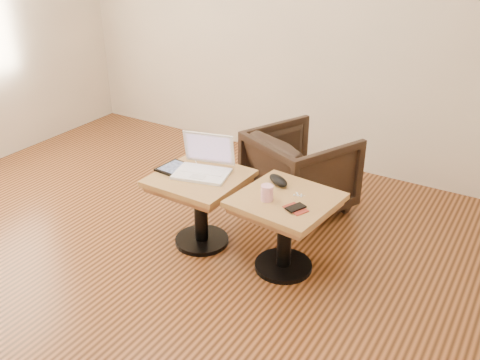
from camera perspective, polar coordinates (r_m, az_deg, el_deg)
The scene contains 11 objects.
room_shell at distance 3.04m, azimuth -14.45°, elevation 11.64°, with size 4.52×4.52×2.71m.
side_table_left at distance 3.63m, azimuth -4.28°, elevation -1.39°, with size 0.59×0.59×0.52m.
side_table_right at distance 3.36m, azimuth 4.86°, elevation -3.84°, with size 0.64×0.64×0.52m.
laptop at distance 3.60m, azimuth -3.85°, elevation 1.57°, with size 0.42×0.38×0.25m.
tablet at distance 3.68m, azimuth -7.08°, elevation 1.32°, with size 0.19×0.23×0.02m.
charging_adapter at distance 3.86m, azimuth -5.03°, elevation 2.69°, with size 0.04×0.04×0.02m, color white.
glasses_case at distance 3.45m, azimuth 4.11°, elevation -0.03°, with size 0.18×0.08×0.06m, color black.
striped_cup at distance 3.24m, azimuth 2.90°, elevation -1.38°, with size 0.08×0.08×0.10m, color #E25884.
earbuds_tangle at distance 3.33m, azimuth 6.24°, elevation -1.59°, with size 0.07×0.04×0.01m.
phone_on_sleeve at distance 3.17m, azimuth 5.96°, elevation -3.01°, with size 0.16×0.14×0.02m.
armchair at distance 4.13m, azimuth 6.44°, elevation 0.94°, with size 0.68×0.70×0.64m, color black.
Camera 1 is at (2.12, -2.05, 2.09)m, focal length 40.00 mm.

